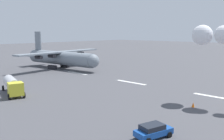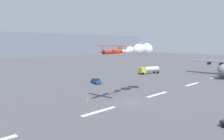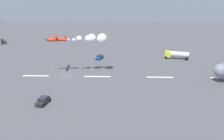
{
  "view_description": "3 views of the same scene",
  "coord_description": "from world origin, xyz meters",
  "px_view_note": "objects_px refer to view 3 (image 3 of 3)",
  "views": [
    {
      "loc": [
        -5.49,
        43.38,
        11.31
      ],
      "look_at": [
        34.01,
        0.0,
        2.21
      ],
      "focal_mm": 39.84,
      "sensor_mm": 36.0,
      "label": 1
    },
    {
      "loc": [
        -34.73,
        -28.95,
        12.34
      ],
      "look_at": [
        -2.99,
        3.16,
        6.79
      ],
      "focal_mm": 34.76,
      "sensor_mm": 36.0,
      "label": 2
    },
    {
      "loc": [
        16.48,
        -73.59,
        23.99
      ],
      "look_at": [
        13.87,
        -0.53,
        2.25
      ],
      "focal_mm": 41.27,
      "sensor_mm": 36.0,
      "label": 3
    }
  ],
  "objects_px": {
    "stunt_biplane_red": "(91,39)",
    "followme_car_yellow": "(43,100)",
    "airport_staff_sedan": "(99,57)",
    "fuel_tanker_truck": "(177,54)",
    "traffic_cone_near": "(52,68)",
    "traffic_cone_far": "(101,68)"
  },
  "relations": [
    {
      "from": "stunt_biplane_red",
      "to": "followme_car_yellow",
      "type": "distance_m",
      "value": 27.81
    },
    {
      "from": "stunt_biplane_red",
      "to": "airport_staff_sedan",
      "type": "distance_m",
      "value": 20.17
    },
    {
      "from": "airport_staff_sedan",
      "to": "followme_car_yellow",
      "type": "bearing_deg",
      "value": -102.5
    },
    {
      "from": "fuel_tanker_truck",
      "to": "traffic_cone_near",
      "type": "distance_m",
      "value": 46.47
    },
    {
      "from": "fuel_tanker_truck",
      "to": "traffic_cone_near",
      "type": "relative_size",
      "value": 12.25
    },
    {
      "from": "airport_staff_sedan",
      "to": "traffic_cone_far",
      "type": "height_order",
      "value": "airport_staff_sedan"
    },
    {
      "from": "stunt_biplane_red",
      "to": "followme_car_yellow",
      "type": "xyz_separation_m",
      "value": [
        -8.37,
        -24.58,
        -9.97
      ]
    },
    {
      "from": "followme_car_yellow",
      "to": "airport_staff_sedan",
      "type": "height_order",
      "value": "same"
    },
    {
      "from": "stunt_biplane_red",
      "to": "fuel_tanker_truck",
      "type": "distance_m",
      "value": 36.78
    },
    {
      "from": "stunt_biplane_red",
      "to": "airport_staff_sedan",
      "type": "bearing_deg",
      "value": 86.86
    },
    {
      "from": "followme_car_yellow",
      "to": "traffic_cone_near",
      "type": "height_order",
      "value": "followme_car_yellow"
    },
    {
      "from": "followme_car_yellow",
      "to": "traffic_cone_far",
      "type": "relative_size",
      "value": 6.16
    },
    {
      "from": "stunt_biplane_red",
      "to": "fuel_tanker_truck",
      "type": "xyz_separation_m",
      "value": [
        30.34,
        18.71,
        -9.05
      ]
    },
    {
      "from": "stunt_biplane_red",
      "to": "followme_car_yellow",
      "type": "height_order",
      "value": "stunt_biplane_red"
    },
    {
      "from": "followme_car_yellow",
      "to": "traffic_cone_far",
      "type": "bearing_deg",
      "value": 69.27
    },
    {
      "from": "followme_car_yellow",
      "to": "traffic_cone_near",
      "type": "xyz_separation_m",
      "value": [
        -5.17,
        28.03,
        -0.44
      ]
    },
    {
      "from": "airport_staff_sedan",
      "to": "traffic_cone_far",
      "type": "bearing_deg",
      "value": -83.39
    },
    {
      "from": "stunt_biplane_red",
      "to": "traffic_cone_near",
      "type": "relative_size",
      "value": 24.94
    },
    {
      "from": "fuel_tanker_truck",
      "to": "followme_car_yellow",
      "type": "relative_size",
      "value": 1.99
    },
    {
      "from": "traffic_cone_near",
      "to": "traffic_cone_far",
      "type": "relative_size",
      "value": 1.0
    },
    {
      "from": "airport_staff_sedan",
      "to": "traffic_cone_near",
      "type": "xyz_separation_m",
      "value": [
        -14.49,
        -14.06,
        -0.44
      ]
    },
    {
      "from": "fuel_tanker_truck",
      "to": "followme_car_yellow",
      "type": "xyz_separation_m",
      "value": [
        -38.71,
        -43.29,
        -0.93
      ]
    }
  ]
}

